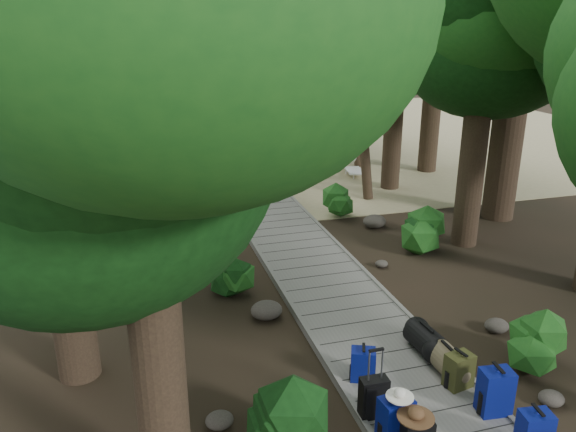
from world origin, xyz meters
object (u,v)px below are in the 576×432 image
object	(u,v)px
backpack_right_d	(459,369)
duffel_right_black	(426,340)
backpack_left_d	(363,363)
sun_lounger	(355,168)
lone_suitcase_on_sand	(257,181)
duffel_right_khaki	(446,359)
kayak	(147,175)
suitcase_on_boardwalk	(374,397)
backpack_left_c	(395,419)
backpack_right_c	(495,389)
backpack_right_b	(534,432)

from	to	relation	value
backpack_right_d	duffel_right_black	xyz separation A→B (m)	(-0.01, 0.93, -0.07)
backpack_left_d	sun_lounger	distance (m)	12.01
backpack_left_d	lone_suitcase_on_sand	distance (m)	10.22
duffel_right_khaki	kayak	bearing A→B (deg)	105.81
backpack_left_d	suitcase_on_boardwalk	xyz separation A→B (m)	(-0.19, -0.80, 0.02)
backpack_right_d	kayak	distance (m)	13.63
backpack_left_c	lone_suitcase_on_sand	distance (m)	11.60
backpack_left_d	backpack_right_c	bearing A→B (deg)	-17.59
suitcase_on_boardwalk	sun_lounger	xyz separation A→B (m)	(4.70, 11.93, -0.12)
backpack_right_c	suitcase_on_boardwalk	bearing A→B (deg)	172.96
suitcase_on_boardwalk	kayak	xyz separation A→B (m)	(-2.29, 13.36, -0.22)
sun_lounger	backpack_right_b	bearing A→B (deg)	-93.39
backpack_right_c	backpack_right_d	xyz separation A→B (m)	(-0.14, 0.64, -0.07)
kayak	sun_lounger	xyz separation A→B (m)	(6.98, -1.43, 0.10)
backpack_right_b	backpack_right_c	size ratio (longest dim) A/B	0.94
sun_lounger	kayak	bearing A→B (deg)	178.49
backpack_left_c	kayak	bearing A→B (deg)	92.37
backpack_left_d	suitcase_on_boardwalk	size ratio (longest dim) A/B	0.94
backpack_left_d	lone_suitcase_on_sand	bearing A→B (deg)	107.98
suitcase_on_boardwalk	backpack_left_c	bearing A→B (deg)	-84.87
backpack_left_d	sun_lounger	world-z (taller)	backpack_left_d
duffel_right_khaki	duffel_right_black	world-z (taller)	duffel_right_black
duffel_right_black	lone_suitcase_on_sand	world-z (taller)	lone_suitcase_on_sand
backpack_right_b	backpack_right_c	distance (m)	0.82
backpack_right_c	duffel_right_black	size ratio (longest dim) A/B	1.05
backpack_left_d	kayak	world-z (taller)	backpack_left_d
backpack_left_c	lone_suitcase_on_sand	world-z (taller)	backpack_left_c
duffel_right_khaki	sun_lounger	world-z (taller)	sun_lounger
backpack_right_c	backpack_left_d	bearing A→B (deg)	146.38
backpack_right_b	sun_lounger	distance (m)	13.50
backpack_left_c	lone_suitcase_on_sand	size ratio (longest dim) A/B	1.10
backpack_left_d	backpack_right_c	world-z (taller)	backpack_right_c
backpack_right_b	duffel_right_khaki	bearing A→B (deg)	100.59
duffel_right_khaki	kayak	distance (m)	13.28
backpack_right_b	kayak	size ratio (longest dim) A/B	0.20
backpack_left_c	duffel_right_khaki	bearing A→B (deg)	32.29
lone_suitcase_on_sand	sun_lounger	distance (m)	3.82
backpack_right_c	sun_lounger	world-z (taller)	backpack_right_c
duffel_right_khaki	suitcase_on_boardwalk	size ratio (longest dim) A/B	1.09
backpack_left_c	duffel_right_black	distance (m)	2.26
backpack_right_b	duffel_right_khaki	xyz separation A→B (m)	(-0.09, 1.82, -0.13)
suitcase_on_boardwalk	lone_suitcase_on_sand	bearing A→B (deg)	87.04
backpack_left_c	suitcase_on_boardwalk	size ratio (longest dim) A/B	1.29
backpack_right_d	duffel_right_black	size ratio (longest dim) A/B	0.84
backpack_right_d	kayak	world-z (taller)	backpack_right_d
backpack_left_d	duffel_right_khaki	world-z (taller)	backpack_left_d
backpack_right_d	duffel_right_khaki	distance (m)	0.37
backpack_right_c	sun_lounger	xyz separation A→B (m)	(3.10, 12.31, -0.19)
backpack_right_b	lone_suitcase_on_sand	bearing A→B (deg)	100.51
backpack_right_c	duffel_right_black	xyz separation A→B (m)	(-0.15, 1.57, -0.14)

